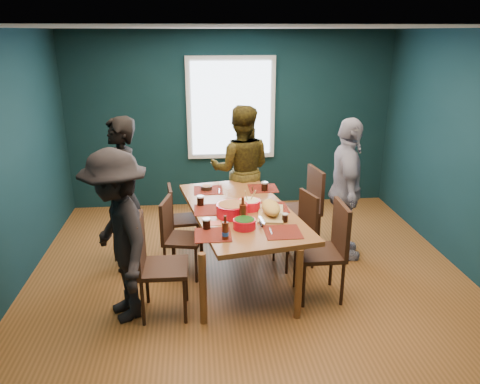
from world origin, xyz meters
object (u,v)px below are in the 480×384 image
object	(u,v)px
chair_left_near	(153,259)
person_near_left	(118,237)
bowl_dumpling	(249,204)
chair_right_mid	(301,224)
person_far_left	(122,195)
chair_left_mid	(175,232)
bowl_salad	(232,210)
cutting_board	(271,209)
person_back	(241,170)
person_right	(346,190)
chair_right_far	(306,202)
chair_right_near	(329,244)
chair_left_far	(179,214)
bowl_herbs	(244,223)

from	to	relation	value
chair_left_near	person_near_left	world-z (taller)	person_near_left
chair_left_near	bowl_dumpling	world-z (taller)	bowl_dumpling
chair_right_mid	person_far_left	distance (m)	2.09
chair_right_mid	person_far_left	world-z (taller)	person_far_left
person_far_left	chair_left_mid	bearing A→B (deg)	54.11
person_far_left	bowl_salad	bearing A→B (deg)	55.13
chair_left_mid	cutting_board	distance (m)	1.12
person_back	person_near_left	size ratio (longest dim) A/B	1.04
person_far_left	bowl_dumpling	distance (m)	1.45
person_far_left	person_right	world-z (taller)	person_far_left
person_right	bowl_dumpling	world-z (taller)	person_right
chair_right_far	person_near_left	bearing A→B (deg)	-155.76
bowl_dumpling	cutting_board	distance (m)	0.29
chair_left_mid	bowl_dumpling	world-z (taller)	bowl_dumpling
chair_right_near	bowl_salad	world-z (taller)	chair_right_near
chair_right_near	person_far_left	size ratio (longest dim) A/B	0.58
person_back	chair_right_mid	bearing A→B (deg)	126.43
chair_left_near	person_right	bearing A→B (deg)	26.23
cutting_board	chair_left_mid	bearing A→B (deg)	176.76
chair_right_far	cutting_board	size ratio (longest dim) A/B	1.54
person_back	person_near_left	distance (m)	2.41
cutting_board	person_right	bearing A→B (deg)	37.79
chair_left_near	chair_right_near	bearing A→B (deg)	5.94
chair_right_near	cutting_board	xyz separation A→B (m)	(-0.55, 0.38, 0.26)
chair_left_near	person_far_left	world-z (taller)	person_far_left
person_back	bowl_dumpling	world-z (taller)	person_back
bowl_salad	chair_left_near	bearing A→B (deg)	-145.98
person_far_left	chair_left_far	bearing A→B (deg)	107.42
chair_left_mid	chair_right_near	size ratio (longest dim) A/B	0.88
person_back	chair_left_near	bearing A→B (deg)	70.20
chair_left_far	person_right	size ratio (longest dim) A/B	0.50
chair_left_mid	chair_left_near	world-z (taller)	chair_left_near
chair_right_mid	person_back	distance (m)	1.30
chair_right_near	person_far_left	bearing A→B (deg)	157.58
chair_right_far	person_back	distance (m)	1.02
chair_left_near	person_back	xyz separation A→B (m)	(1.05, 2.00, 0.28)
bowl_dumpling	person_back	bearing A→B (deg)	88.23
chair_left_far	person_right	bearing A→B (deg)	-15.81
person_right	bowl_herbs	distance (m)	1.57
chair_left_mid	bowl_dumpling	size ratio (longest dim) A/B	3.55
bowl_dumpling	chair_left_far	bearing A→B (deg)	140.67
person_near_left	bowl_dumpling	xyz separation A→B (m)	(1.32, 0.73, 0.01)
person_back	person_near_left	xyz separation A→B (m)	(-1.36, -1.99, -0.04)
chair_right_mid	bowl_herbs	distance (m)	1.07
chair_right_far	cutting_board	world-z (taller)	chair_right_far
person_back	bowl_herbs	distance (m)	1.80
chair_left_far	chair_right_mid	size ratio (longest dim) A/B	0.97
chair_left_near	bowl_herbs	size ratio (longest dim) A/B	4.47
chair_left_mid	person_back	world-z (taller)	person_back
chair_left_near	person_back	size ratio (longest dim) A/B	0.58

